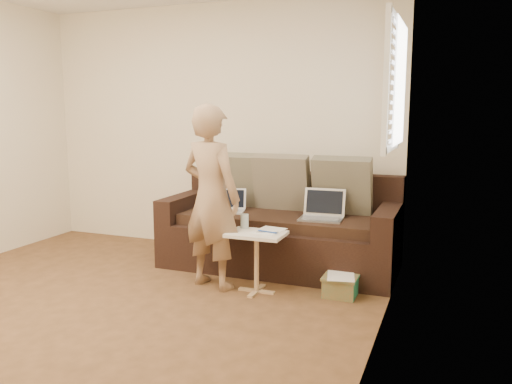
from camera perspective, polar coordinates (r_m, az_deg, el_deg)
floor at (r=4.00m, az=-18.73°, el=-13.45°), size 4.50×4.50×0.00m
wall_back at (r=5.61m, az=-4.53°, el=7.00°), size 4.00×0.00×4.00m
wall_right at (r=2.85m, az=12.53°, el=4.81°), size 0.00×4.50×4.50m
window_blinds at (r=4.34m, az=15.11°, el=11.40°), size 0.12×0.88×1.08m
sofa at (r=4.95m, az=2.65°, el=-3.48°), size 2.20×0.95×0.85m
pillow_left at (r=5.29m, az=-2.78°, el=1.35°), size 0.55×0.29×0.57m
pillow_mid at (r=5.08m, az=2.83°, el=1.02°), size 0.55×0.27×0.57m
pillow_right at (r=4.93m, az=9.46°, el=0.65°), size 0.55×0.28×0.57m
laptop_silver at (r=4.69m, az=7.14°, el=-3.06°), size 0.39×0.30×0.25m
laptop_white at (r=5.01m, az=-3.07°, el=-2.23°), size 0.35×0.29×0.22m
person at (r=4.35m, az=-4.95°, el=-0.54°), size 0.64×0.51×1.55m
side_table at (r=4.31m, az=0.06°, el=-7.76°), size 0.46×0.32×0.51m
drinking_glass at (r=4.38m, az=-1.27°, el=-3.22°), size 0.07×0.07×0.12m
scissors at (r=4.22m, az=1.28°, el=-4.42°), size 0.20×0.15×0.02m
paper_on_table at (r=4.29m, az=1.38°, el=-4.28°), size 0.25×0.33×0.00m
striped_box at (r=4.33m, az=9.30°, el=-10.11°), size 0.28×0.28×0.17m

